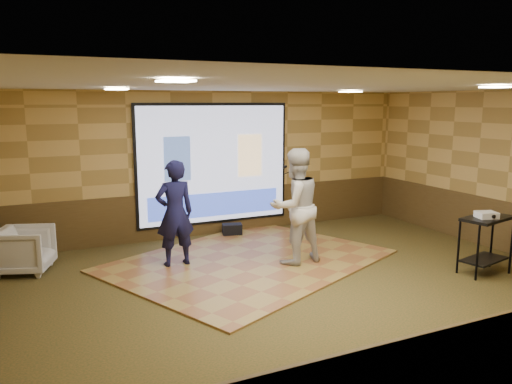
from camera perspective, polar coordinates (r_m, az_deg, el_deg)
name	(u,v)px	position (r m, az deg, el deg)	size (l,w,h in m)	color
ground	(294,287)	(7.74, 4.40, -10.76)	(9.00, 9.00, 0.00)	#253116
room_shell	(296,150)	(7.27, 4.63, 4.86)	(9.04, 7.04, 3.02)	tan
wainscot_back	(214,212)	(10.65, -4.78, -2.26)	(9.00, 0.04, 0.95)	#483318
wainscot_front	(489,366)	(5.09, 25.04, -17.57)	(9.00, 0.04, 0.95)	#483318
wainscot_right	(503,226)	(10.47, 26.37, -3.52)	(0.04, 7.00, 0.95)	#483318
projector_screen	(214,165)	(10.44, -4.78, 3.06)	(3.32, 0.06, 2.52)	black
downlight_nw	(117,89)	(8.21, -15.65, 11.25)	(0.32, 0.32, 0.02)	#FFE9BF
downlight_ne	(350,92)	(9.94, 10.74, 11.20)	(0.32, 0.32, 0.02)	#FFE9BF
downlight_sw	(176,81)	(4.99, -9.17, 12.41)	(0.32, 0.32, 0.02)	#FFE9BF
downlight_se	(497,87)	(7.51, 25.82, 10.76)	(0.32, 0.32, 0.02)	#FFE9BF
dance_floor	(249,261)	(8.88, -0.82, -7.84)	(4.52, 3.44, 0.03)	olive
player_left	(175,213)	(8.50, -9.27, -2.40)	(0.66, 0.43, 1.80)	#13133B
player_right	(295,206)	(8.53, 4.49, -1.63)	(0.96, 0.75, 1.98)	beige
av_table	(486,234)	(8.92, 24.79, -4.40)	(0.90, 0.48, 0.95)	black
projector	(487,215)	(8.76, 24.85, -2.38)	(0.30, 0.25, 0.10)	white
mic_stand	(299,210)	(10.78, 4.90, -2.01)	(0.58, 0.24, 1.47)	black
banquet_chair	(25,250)	(9.08, -24.93, -6.03)	(0.81, 0.83, 0.75)	gray
duffel_bag	(232,230)	(10.53, -2.74, -4.33)	(0.40, 0.27, 0.25)	black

